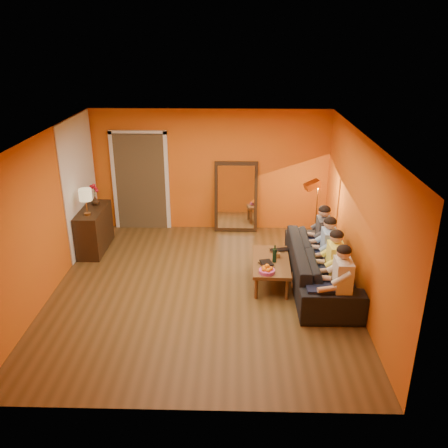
{
  "coord_description": "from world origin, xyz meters",
  "views": [
    {
      "loc": [
        0.55,
        -6.99,
        4.07
      ],
      "look_at": [
        0.35,
        0.5,
        1.0
      ],
      "focal_mm": 38.0,
      "sensor_mm": 36.0,
      "label": 1
    }
  ],
  "objects_px": {
    "vase": "(95,201)",
    "dog": "(301,274)",
    "person_mid_right": "(329,251)",
    "mirror_frame": "(236,197)",
    "wine_bottle": "(275,254)",
    "coffee_table": "(271,271)",
    "floor_lamp": "(316,218)",
    "person_mid_left": "(335,266)",
    "sideboard": "(94,229)",
    "tumbler": "(278,255)",
    "table_lamp": "(86,202)",
    "sofa": "(321,266)",
    "laptop": "(280,251)",
    "person_far_right": "(323,238)",
    "person_far_left": "(342,283)"
  },
  "relations": [
    {
      "from": "person_mid_left",
      "to": "wine_bottle",
      "type": "xyz_separation_m",
      "value": [
        -0.92,
        0.49,
        -0.03
      ]
    },
    {
      "from": "dog",
      "to": "person_far_left",
      "type": "height_order",
      "value": "person_far_left"
    },
    {
      "from": "tumbler",
      "to": "vase",
      "type": "xyz_separation_m",
      "value": [
        -3.52,
        1.39,
        0.47
      ]
    },
    {
      "from": "person_mid_left",
      "to": "tumbler",
      "type": "distance_m",
      "value": 1.08
    },
    {
      "from": "mirror_frame",
      "to": "person_far_right",
      "type": "xyz_separation_m",
      "value": [
        1.58,
        -1.78,
        -0.15
      ]
    },
    {
      "from": "table_lamp",
      "to": "person_mid_left",
      "type": "height_order",
      "value": "table_lamp"
    },
    {
      "from": "table_lamp",
      "to": "tumbler",
      "type": "xyz_separation_m",
      "value": [
        3.52,
        -0.84,
        -0.64
      ]
    },
    {
      "from": "person_far_right",
      "to": "laptop",
      "type": "distance_m",
      "value": 0.83
    },
    {
      "from": "floor_lamp",
      "to": "laptop",
      "type": "relative_size",
      "value": 4.3
    },
    {
      "from": "person_mid_right",
      "to": "laptop",
      "type": "relative_size",
      "value": 3.65
    },
    {
      "from": "coffee_table",
      "to": "floor_lamp",
      "type": "relative_size",
      "value": 0.85
    },
    {
      "from": "table_lamp",
      "to": "sofa",
      "type": "distance_m",
      "value": 4.43
    },
    {
      "from": "table_lamp",
      "to": "dog",
      "type": "bearing_deg",
      "value": -16.94
    },
    {
      "from": "floor_lamp",
      "to": "person_mid_right",
      "type": "bearing_deg",
      "value": -104.9
    },
    {
      "from": "table_lamp",
      "to": "mirror_frame",
      "type": "bearing_deg",
      "value": 26.32
    },
    {
      "from": "table_lamp",
      "to": "person_mid_right",
      "type": "bearing_deg",
      "value": -12.28
    },
    {
      "from": "coffee_table",
      "to": "person_mid_left",
      "type": "relative_size",
      "value": 1.0
    },
    {
      "from": "person_far_right",
      "to": "tumbler",
      "type": "xyz_separation_m",
      "value": [
        -0.85,
        -0.44,
        -0.15
      ]
    },
    {
      "from": "wine_bottle",
      "to": "vase",
      "type": "distance_m",
      "value": 3.81
    },
    {
      "from": "mirror_frame",
      "to": "laptop",
      "type": "xyz_separation_m",
      "value": [
        0.79,
        -1.99,
        -0.33
      ]
    },
    {
      "from": "mirror_frame",
      "to": "person_mid_left",
      "type": "relative_size",
      "value": 1.25
    },
    {
      "from": "sofa",
      "to": "person_far_right",
      "type": "height_order",
      "value": "person_far_right"
    },
    {
      "from": "person_mid_right",
      "to": "vase",
      "type": "distance_m",
      "value": 4.63
    },
    {
      "from": "person_mid_right",
      "to": "sideboard",
      "type": "bearing_deg",
      "value": 164.02
    },
    {
      "from": "floor_lamp",
      "to": "tumbler",
      "type": "height_order",
      "value": "floor_lamp"
    },
    {
      "from": "table_lamp",
      "to": "vase",
      "type": "xyz_separation_m",
      "value": [
        0.0,
        0.55,
        -0.17
      ]
    },
    {
      "from": "mirror_frame",
      "to": "wine_bottle",
      "type": "bearing_deg",
      "value": -74.49
    },
    {
      "from": "wine_bottle",
      "to": "person_far_right",
      "type": "bearing_deg",
      "value": 33.62
    },
    {
      "from": "person_mid_left",
      "to": "tumbler",
      "type": "bearing_deg",
      "value": 142.03
    },
    {
      "from": "person_far_right",
      "to": "vase",
      "type": "bearing_deg",
      "value": 167.72
    },
    {
      "from": "coffee_table",
      "to": "sideboard",
      "type": "bearing_deg",
      "value": 161.49
    },
    {
      "from": "wine_bottle",
      "to": "laptop",
      "type": "height_order",
      "value": "wine_bottle"
    },
    {
      "from": "floor_lamp",
      "to": "person_far_right",
      "type": "relative_size",
      "value": 1.18
    },
    {
      "from": "dog",
      "to": "laptop",
      "type": "xyz_separation_m",
      "value": [
        -0.31,
        0.57,
        0.14
      ]
    },
    {
      "from": "person_far_left",
      "to": "wine_bottle",
      "type": "height_order",
      "value": "person_far_left"
    },
    {
      "from": "floor_lamp",
      "to": "table_lamp",
      "type": "bearing_deg",
      "value": 167.61
    },
    {
      "from": "coffee_table",
      "to": "person_mid_left",
      "type": "height_order",
      "value": "person_mid_left"
    },
    {
      "from": "sideboard",
      "to": "floor_lamp",
      "type": "bearing_deg",
      "value": -0.07
    },
    {
      "from": "sideboard",
      "to": "dog",
      "type": "xyz_separation_m",
      "value": [
        3.89,
        -1.48,
        -0.13
      ]
    },
    {
      "from": "table_lamp",
      "to": "sofa",
      "type": "bearing_deg",
      "value": -13.92
    },
    {
      "from": "sofa",
      "to": "person_mid_left",
      "type": "distance_m",
      "value": 0.53
    },
    {
      "from": "floor_lamp",
      "to": "person_far_right",
      "type": "bearing_deg",
      "value": -103.81
    },
    {
      "from": "coffee_table",
      "to": "wine_bottle",
      "type": "relative_size",
      "value": 3.94
    },
    {
      "from": "sideboard",
      "to": "sofa",
      "type": "height_order",
      "value": "sideboard"
    },
    {
      "from": "mirror_frame",
      "to": "floor_lamp",
      "type": "distance_m",
      "value": 1.89
    },
    {
      "from": "person_far_right",
      "to": "vase",
      "type": "xyz_separation_m",
      "value": [
        -4.37,
        0.95,
        0.33
      ]
    },
    {
      "from": "person_far_left",
      "to": "person_mid_left",
      "type": "distance_m",
      "value": 0.55
    },
    {
      "from": "person_mid_right",
      "to": "wine_bottle",
      "type": "distance_m",
      "value": 0.92
    },
    {
      "from": "vase",
      "to": "dog",
      "type": "bearing_deg",
      "value": -24.03
    },
    {
      "from": "person_mid_right",
      "to": "vase",
      "type": "relative_size",
      "value": 6.97
    }
  ]
}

